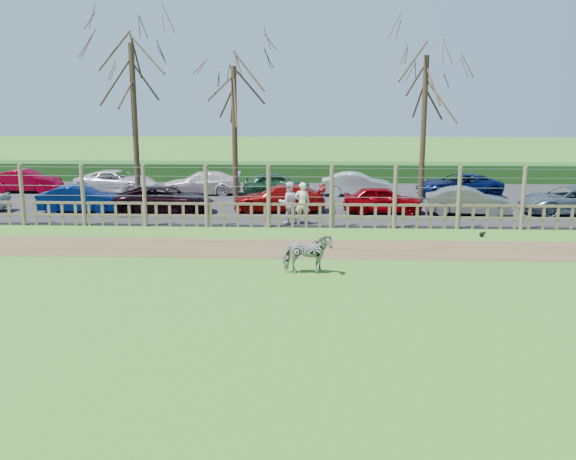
{
  "coord_description": "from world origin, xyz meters",
  "views": [
    {
      "loc": [
        1.82,
        -17.14,
        5.39
      ],
      "look_at": [
        1.0,
        2.5,
        1.1
      ],
      "focal_mm": 40.0,
      "sensor_mm": 36.0,
      "label": 1
    }
  ],
  "objects_px": {
    "tree_left": "(133,85)",
    "car_8": "(117,182)",
    "visitor_b": "(289,203)",
    "crow": "(482,234)",
    "car_3": "(280,198)",
    "car_12": "(458,185)",
    "car_2": "(164,200)",
    "tree_right": "(425,94)",
    "car_4": "(383,199)",
    "car_6": "(569,200)",
    "car_11": "(357,184)",
    "car_9": "(201,183)",
    "zebra": "(307,254)",
    "car_7": "(26,181)",
    "car_5": "(468,201)",
    "car_10": "(277,184)",
    "tree_mid": "(234,102)",
    "car_1": "(80,199)",
    "visitor_a": "(302,203)"
  },
  "relations": [
    {
      "from": "car_9",
      "to": "car_12",
      "type": "height_order",
      "value": "same"
    },
    {
      "from": "crow",
      "to": "car_5",
      "type": "distance_m",
      "value": 4.22
    },
    {
      "from": "tree_left",
      "to": "zebra",
      "type": "xyz_separation_m",
      "value": [
        8.12,
        -11.1,
        -5.0
      ]
    },
    {
      "from": "car_12",
      "to": "tree_mid",
      "type": "bearing_deg",
      "value": -85.93
    },
    {
      "from": "tree_left",
      "to": "car_1",
      "type": "height_order",
      "value": "tree_left"
    },
    {
      "from": "zebra",
      "to": "car_6",
      "type": "distance_m",
      "value": 15.13
    },
    {
      "from": "tree_right",
      "to": "zebra",
      "type": "height_order",
      "value": "tree_right"
    },
    {
      "from": "visitor_a",
      "to": "tree_mid",
      "type": "bearing_deg",
      "value": -61.25
    },
    {
      "from": "visitor_b",
      "to": "car_7",
      "type": "height_order",
      "value": "visitor_b"
    },
    {
      "from": "car_11",
      "to": "car_3",
      "type": "bearing_deg",
      "value": 141.87
    },
    {
      "from": "car_7",
      "to": "car_9",
      "type": "bearing_deg",
      "value": -91.76
    },
    {
      "from": "tree_left",
      "to": "car_8",
      "type": "xyz_separation_m",
      "value": [
        -2.2,
        3.79,
        -4.98
      ]
    },
    {
      "from": "car_2",
      "to": "car_3",
      "type": "relative_size",
      "value": 1.04
    },
    {
      "from": "car_6",
      "to": "car_11",
      "type": "bearing_deg",
      "value": -122.81
    },
    {
      "from": "tree_mid",
      "to": "crow",
      "type": "bearing_deg",
      "value": -34.0
    },
    {
      "from": "car_4",
      "to": "car_9",
      "type": "height_order",
      "value": "same"
    },
    {
      "from": "visitor_b",
      "to": "car_3",
      "type": "xyz_separation_m",
      "value": [
        -0.51,
        2.68,
        -0.26
      ]
    },
    {
      "from": "tree_right",
      "to": "car_2",
      "type": "height_order",
      "value": "tree_right"
    },
    {
      "from": "car_6",
      "to": "car_9",
      "type": "bearing_deg",
      "value": -111.44
    },
    {
      "from": "tree_right",
      "to": "car_11",
      "type": "xyz_separation_m",
      "value": [
        -2.99,
        1.81,
        -4.6
      ]
    },
    {
      "from": "tree_left",
      "to": "car_4",
      "type": "bearing_deg",
      "value": -6.74
    },
    {
      "from": "tree_left",
      "to": "car_3",
      "type": "height_order",
      "value": "tree_left"
    },
    {
      "from": "car_8",
      "to": "visitor_b",
      "type": "bearing_deg",
      "value": -120.95
    },
    {
      "from": "visitor_b",
      "to": "car_8",
      "type": "height_order",
      "value": "visitor_b"
    },
    {
      "from": "zebra",
      "to": "car_12",
      "type": "distance_m",
      "value": 16.16
    },
    {
      "from": "car_2",
      "to": "visitor_b",
      "type": "bearing_deg",
      "value": -113.94
    },
    {
      "from": "zebra",
      "to": "tree_right",
      "type": "bearing_deg",
      "value": -27.52
    },
    {
      "from": "tree_mid",
      "to": "car_4",
      "type": "relative_size",
      "value": 1.94
    },
    {
      "from": "car_5",
      "to": "car_10",
      "type": "height_order",
      "value": "same"
    },
    {
      "from": "tree_mid",
      "to": "car_6",
      "type": "bearing_deg",
      "value": -8.31
    },
    {
      "from": "car_11",
      "to": "car_12",
      "type": "height_order",
      "value": "same"
    },
    {
      "from": "tree_right",
      "to": "car_3",
      "type": "distance_m",
      "value": 8.58
    },
    {
      "from": "car_1",
      "to": "car_6",
      "type": "bearing_deg",
      "value": -90.66
    },
    {
      "from": "tree_left",
      "to": "car_12",
      "type": "bearing_deg",
      "value": 11.5
    },
    {
      "from": "car_8",
      "to": "car_7",
      "type": "bearing_deg",
      "value": 97.45
    },
    {
      "from": "visitor_b",
      "to": "crow",
      "type": "distance_m",
      "value": 7.68
    },
    {
      "from": "car_3",
      "to": "car_8",
      "type": "bearing_deg",
      "value": -118.95
    },
    {
      "from": "car_8",
      "to": "car_12",
      "type": "xyz_separation_m",
      "value": [
        17.89,
        -0.6,
        0.0
      ]
    },
    {
      "from": "car_12",
      "to": "car_11",
      "type": "bearing_deg",
      "value": -98.4
    },
    {
      "from": "tree_left",
      "to": "car_10",
      "type": "height_order",
      "value": "tree_left"
    },
    {
      "from": "car_8",
      "to": "car_9",
      "type": "xyz_separation_m",
      "value": [
        4.6,
        -0.35,
        0.0
      ]
    },
    {
      "from": "car_11",
      "to": "crow",
      "type": "bearing_deg",
      "value": -153.82
    },
    {
      "from": "tree_right",
      "to": "car_4",
      "type": "relative_size",
      "value": 2.09
    },
    {
      "from": "crow",
      "to": "car_12",
      "type": "xyz_separation_m",
      "value": [
        1.04,
        9.03,
        0.54
      ]
    },
    {
      "from": "crow",
      "to": "car_8",
      "type": "relative_size",
      "value": 0.06
    },
    {
      "from": "visitor_a",
      "to": "car_10",
      "type": "height_order",
      "value": "visitor_a"
    },
    {
      "from": "car_10",
      "to": "car_8",
      "type": "bearing_deg",
      "value": 80.1
    },
    {
      "from": "tree_mid",
      "to": "crow",
      "type": "height_order",
      "value": "tree_mid"
    },
    {
      "from": "tree_right",
      "to": "car_6",
      "type": "relative_size",
      "value": 1.7
    },
    {
      "from": "car_2",
      "to": "tree_right",
      "type": "bearing_deg",
      "value": -78.5
    }
  ]
}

